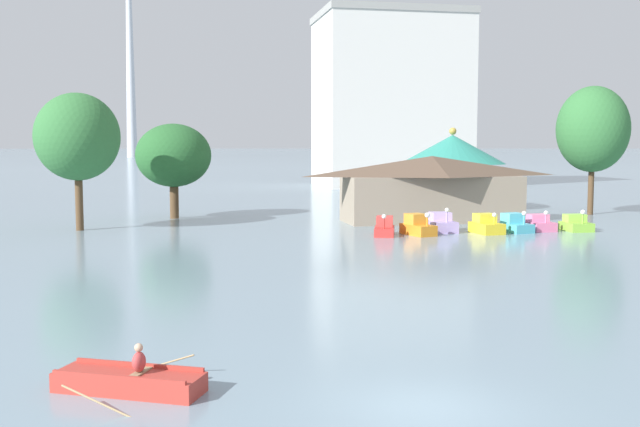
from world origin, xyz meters
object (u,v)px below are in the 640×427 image
pedal_boat_yellow (486,225)px  shoreline_tree_right (593,129)px  pedal_boat_red (384,228)px  green_roof_pavilion (452,166)px  rowboat_with_rower (130,381)px  shoreline_tree_tall_left (77,137)px  boathouse (432,187)px  pedal_boat_cyan (514,225)px  pedal_boat_pink (539,224)px  background_building_block (390,100)px  pedal_boat_lavender (441,224)px  pedal_boat_orange (418,227)px  pedal_boat_lime (576,224)px  shoreline_tree_mid (173,156)px

pedal_boat_yellow → shoreline_tree_right: shoreline_tree_right is taller
pedal_boat_red → green_roof_pavilion: (12.25, 19.02, 3.64)m
rowboat_with_rower → shoreline_tree_tall_left: 38.70m
pedal_boat_red → shoreline_tree_right: shoreline_tree_right is taller
boathouse → shoreline_tree_tall_left: 27.64m
pedal_boat_cyan → boathouse: bearing=-169.0°
pedal_boat_pink → shoreline_tree_tall_left: (-32.82, 6.75, 6.30)m
rowboat_with_rower → boathouse: size_ratio=0.26×
shoreline_tree_right → background_building_block: bearing=95.1°
pedal_boat_cyan → background_building_block: background_building_block is taller
pedal_boat_lavender → pedal_boat_yellow: 3.16m
pedal_boat_pink → pedal_boat_orange: bearing=-87.5°
pedal_boat_red → background_building_block: (18.10, 59.84, 12.34)m
pedal_boat_yellow → pedal_boat_cyan: pedal_boat_cyan is taller
rowboat_with_rower → boathouse: boathouse is taller
pedal_boat_orange → boathouse: 9.62m
green_roof_pavilion → shoreline_tree_tall_left: size_ratio=1.01×
boathouse → pedal_boat_cyan: bearing=-67.5°
pedal_boat_yellow → shoreline_tree_tall_left: bearing=-111.1°
pedal_boat_pink → shoreline_tree_tall_left: 34.09m
pedal_boat_pink → boathouse: bearing=-146.5°
pedal_boat_lavender → background_building_block: bearing=168.4°
pedal_boat_yellow → green_roof_pavilion: bearing=159.6°
pedal_boat_cyan → pedal_boat_pink: bearing=89.2°
pedal_boat_lavender → pedal_boat_cyan: pedal_boat_lavender is taller
pedal_boat_cyan → boathouse: boathouse is taller
pedal_boat_lime → rowboat_with_rower: bearing=-41.9°
green_roof_pavilion → shoreline_tree_right: shoreline_tree_right is taller
shoreline_tree_mid → shoreline_tree_right: 36.81m
pedal_boat_lavender → shoreline_tree_mid: bearing=-124.8°
pedal_boat_pink → pedal_boat_lime: bearing=74.6°
pedal_boat_lavender → shoreline_tree_tall_left: shoreline_tree_tall_left is taller
pedal_boat_orange → pedal_boat_yellow: pedal_boat_orange is taller
boathouse → shoreline_tree_right: 17.05m
pedal_boat_red → shoreline_tree_right: size_ratio=0.26×
shoreline_tree_tall_left → background_building_block: (39.09, 52.55, 6.07)m
pedal_boat_lime → shoreline_tree_tall_left: size_ratio=0.24×
rowboat_with_rower → pedal_boat_orange: bearing=-94.7°
pedal_boat_lavender → boathouse: (1.73, 7.00, 2.23)m
pedal_boat_orange → background_building_block: size_ratio=0.12×
rowboat_with_rower → pedal_boat_pink: bearing=-105.6°
pedal_boat_lime → boathouse: (-8.06, 8.37, 2.30)m
shoreline_tree_right → pedal_boat_lavender: bearing=-150.4°
pedal_boat_cyan → background_building_block: (8.38, 59.70, 12.33)m
shoreline_tree_tall_left → pedal_boat_lime: bearing=-11.8°
pedal_boat_red → pedal_boat_yellow: size_ratio=1.12×
shoreline_tree_tall_left → shoreline_tree_mid: size_ratio=1.25×
boathouse → pedal_boat_yellow: bearing=-83.0°
pedal_boat_lime → shoreline_tree_right: shoreline_tree_right is taller
pedal_boat_red → background_building_block: background_building_block is taller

